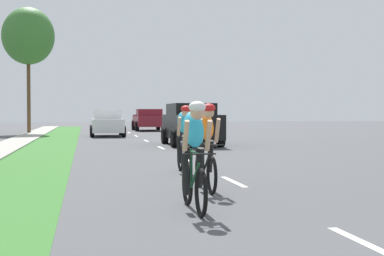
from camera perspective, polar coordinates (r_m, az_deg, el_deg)
name	(u,v)px	position (r m, az deg, el deg)	size (l,w,h in m)	color
ground_plane	(165,150)	(21.47, -2.68, -2.19)	(120.00, 120.00, 0.00)	#4C4C4F
grass_verge	(46,151)	(21.31, -14.45, -2.26)	(2.09, 70.00, 0.01)	#38722D
lane_markings_center	(153,144)	(25.43, -3.94, -1.59)	(0.12, 52.20, 0.01)	white
cyclist_lead	(194,155)	(8.15, 0.22, -2.72)	(0.42, 1.72, 1.58)	black
cyclist_trailing	(206,146)	(10.27, 1.40, -1.83)	(0.42, 1.72, 1.58)	black
cyclist_distant	(184,138)	(13.20, -0.78, -1.06)	(0.42, 1.72, 1.58)	black
suv_black	(191,123)	(24.33, -0.09, 0.49)	(2.15, 4.70, 1.79)	black
sedan_white	(107,123)	(33.64, -8.51, 0.48)	(1.98, 4.30, 1.52)	silver
pickup_maroon	(148,120)	(43.42, -4.42, 0.83)	(2.22, 5.10, 1.64)	maroon
street_tree_far	(28,36)	(39.85, -16.10, 8.82)	(3.46, 3.46, 8.39)	brown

